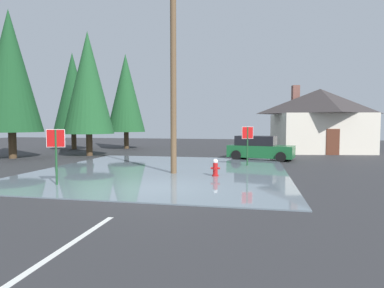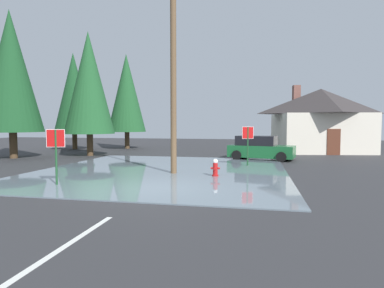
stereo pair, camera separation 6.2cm
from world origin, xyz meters
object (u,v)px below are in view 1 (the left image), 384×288
(utility_pole, at_px, (173,67))
(parked_car, at_px, (259,148))
(stop_sign_far, at_px, (248,138))
(pine_tree_tall_left, at_px, (88,83))
(pine_tree_mid_left, at_px, (10,71))
(pine_tree_far_center, at_px, (126,93))
(pine_tree_short_left, at_px, (73,93))
(stop_sign_near, at_px, (56,146))
(house, at_px, (319,119))
(fire_hydrant, at_px, (215,168))

(utility_pole, xyz_separation_m, parked_car, (4.04, 7.08, -4.22))
(stop_sign_far, height_order, pine_tree_tall_left, pine_tree_tall_left)
(parked_car, height_order, pine_tree_mid_left, pine_tree_mid_left)
(utility_pole, relative_size, stop_sign_far, 4.33)
(stop_sign_far, bearing_deg, pine_tree_far_center, 137.18)
(pine_tree_mid_left, relative_size, pine_tree_short_left, 1.12)
(pine_tree_mid_left, xyz_separation_m, pine_tree_far_center, (4.15, 9.91, -0.61))
(pine_tree_short_left, bearing_deg, pine_tree_tall_left, -49.69)
(stop_sign_near, height_order, pine_tree_short_left, pine_tree_short_left)
(parked_car, height_order, pine_tree_short_left, pine_tree_short_left)
(pine_tree_far_center, bearing_deg, house, -0.69)
(stop_sign_near, bearing_deg, parked_car, 54.43)
(house, bearing_deg, pine_tree_tall_left, -158.40)
(stop_sign_far, xyz_separation_m, pine_tree_short_left, (-16.40, 9.29, 3.75))
(stop_sign_near, xyz_separation_m, pine_tree_tall_left, (-4.78, 11.00, 3.88))
(pine_tree_far_center, bearing_deg, parked_car, -30.60)
(stop_sign_near, relative_size, house, 0.25)
(utility_pole, height_order, stop_sign_far, utility_pole)
(pine_tree_tall_left, relative_size, pine_tree_far_center, 1.01)
(stop_sign_near, xyz_separation_m, pine_tree_short_left, (-9.43, 16.48, 3.79))
(pine_tree_far_center, bearing_deg, pine_tree_short_left, -159.90)
(parked_car, relative_size, pine_tree_short_left, 0.50)
(house, distance_m, pine_tree_tall_left, 19.04)
(house, relative_size, parked_car, 1.90)
(pine_tree_tall_left, distance_m, pine_tree_far_center, 7.16)
(utility_pole, distance_m, house, 17.09)
(stop_sign_near, relative_size, pine_tree_short_left, 0.24)
(stop_sign_far, bearing_deg, parked_car, 78.73)
(house, relative_size, pine_tree_short_left, 0.95)
(fire_hydrant, bearing_deg, house, 64.31)
(parked_car, bearing_deg, pine_tree_short_left, 161.45)
(fire_hydrant, distance_m, pine_tree_tall_left, 13.96)
(pine_tree_far_center, bearing_deg, fire_hydrant, -54.84)
(fire_hydrant, xyz_separation_m, utility_pole, (-2.03, 0.45, 4.58))
(house, bearing_deg, parked_car, -125.17)
(fire_hydrant, distance_m, stop_sign_far, 4.35)
(pine_tree_short_left, bearing_deg, parked_car, -18.55)
(parked_car, relative_size, pine_tree_far_center, 0.49)
(pine_tree_tall_left, bearing_deg, pine_tree_far_center, 90.63)
(fire_hydrant, height_order, house, house)
(parked_car, xyz_separation_m, pine_tree_tall_left, (-12.46, 0.26, 4.64))
(stop_sign_far, bearing_deg, utility_pole, -133.33)
(house, distance_m, pine_tree_mid_left, 24.04)
(utility_pole, bearing_deg, stop_sign_near, -134.83)
(utility_pole, relative_size, pine_tree_mid_left, 0.95)
(stop_sign_far, height_order, parked_car, stop_sign_far)
(house, bearing_deg, utility_pole, -122.55)
(house, bearing_deg, fire_hydrant, -115.69)
(fire_hydrant, bearing_deg, parked_car, 75.04)
(fire_hydrant, bearing_deg, utility_pole, 167.54)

